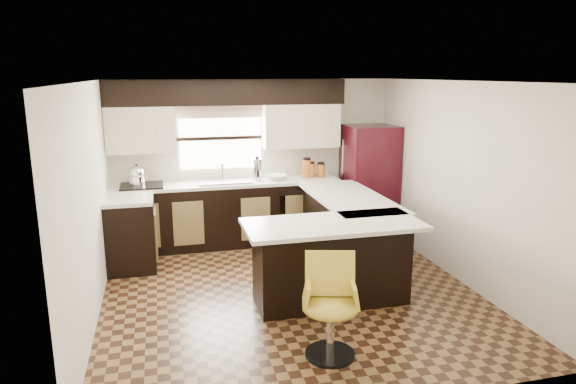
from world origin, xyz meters
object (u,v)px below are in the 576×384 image
object	(u,v)px
refrigerator	(369,182)
peninsula_long	(345,233)
peninsula_return	(331,263)
bar_chair	(331,308)

from	to	relation	value
refrigerator	peninsula_long	bearing A→B (deg)	-124.78
peninsula_return	bar_chair	size ratio (longest dim) A/B	1.79
peninsula_return	refrigerator	bearing A→B (deg)	58.06
bar_chair	peninsula_long	bearing A→B (deg)	81.28
peninsula_return	refrigerator	xyz separation A→B (m)	(1.34, 2.14, 0.41)
peninsula_long	bar_chair	distance (m)	2.23
refrigerator	bar_chair	distance (m)	3.66
peninsula_long	refrigerator	size ratio (longest dim) A/B	1.13
peninsula_long	bar_chair	world-z (taller)	bar_chair
peninsula_long	bar_chair	bearing A→B (deg)	-113.61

